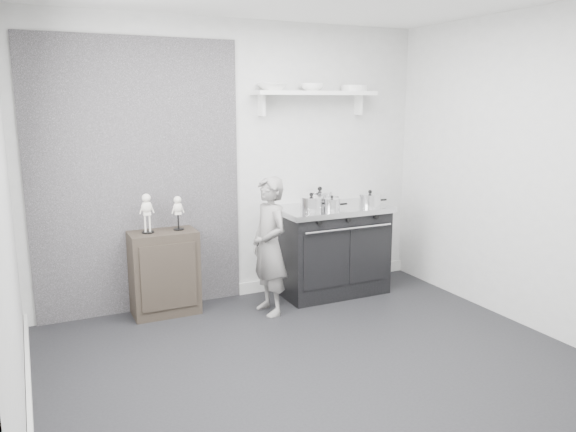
% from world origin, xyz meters
% --- Properties ---
extents(ground, '(4.00, 4.00, 0.00)m').
position_xyz_m(ground, '(0.00, 0.00, 0.00)').
color(ground, black).
rests_on(ground, ground).
extents(room_shell, '(4.02, 3.62, 2.71)m').
position_xyz_m(room_shell, '(-0.09, 0.15, 1.64)').
color(room_shell, '#B2B2B0').
rests_on(room_shell, ground).
extents(wall_shelf, '(1.30, 0.26, 0.24)m').
position_xyz_m(wall_shelf, '(0.80, 1.68, 2.01)').
color(wall_shelf, white).
rests_on(wall_shelf, room_shell).
extents(stove, '(1.12, 0.70, 0.90)m').
position_xyz_m(stove, '(0.89, 1.48, 0.45)').
color(stove, black).
rests_on(stove, ground).
extents(side_cabinet, '(0.60, 0.35, 0.78)m').
position_xyz_m(side_cabinet, '(-0.79, 1.61, 0.39)').
color(side_cabinet, black).
rests_on(side_cabinet, ground).
extents(child, '(0.35, 0.50, 1.28)m').
position_xyz_m(child, '(0.09, 1.20, 0.64)').
color(child, slate).
rests_on(child, ground).
extents(pot_front_left, '(0.31, 0.22, 0.18)m').
position_xyz_m(pot_front_left, '(0.61, 1.37, 0.97)').
color(pot_front_left, silver).
rests_on(pot_front_left, stove).
extents(pot_back_left, '(0.35, 0.26, 0.19)m').
position_xyz_m(pot_back_left, '(0.81, 1.58, 0.97)').
color(pot_back_left, silver).
rests_on(pot_back_left, stove).
extents(pot_front_right, '(0.31, 0.22, 0.17)m').
position_xyz_m(pot_front_right, '(1.23, 1.30, 0.97)').
color(pot_front_right, silver).
rests_on(pot_front_right, stove).
extents(pot_front_center, '(0.25, 0.16, 0.15)m').
position_xyz_m(pot_front_center, '(0.80, 1.30, 0.96)').
color(pot_front_center, silver).
rests_on(pot_front_center, stove).
extents(skeleton_full, '(0.11, 0.07, 0.41)m').
position_xyz_m(skeleton_full, '(-0.92, 1.61, 0.99)').
color(skeleton_full, silver).
rests_on(skeleton_full, side_cabinet).
extents(skeleton_torso, '(0.10, 0.06, 0.36)m').
position_xyz_m(skeleton_torso, '(-0.64, 1.61, 0.96)').
color(skeleton_torso, silver).
rests_on(skeleton_torso, side_cabinet).
extents(bowl_large, '(0.28, 0.28, 0.07)m').
position_xyz_m(bowl_large, '(0.33, 1.67, 2.07)').
color(bowl_large, white).
rests_on(bowl_large, wall_shelf).
extents(bowl_small, '(0.23, 0.23, 0.07)m').
position_xyz_m(bowl_small, '(0.76, 1.67, 2.08)').
color(bowl_small, white).
rests_on(bowl_small, wall_shelf).
extents(plate_stack, '(0.27, 0.27, 0.06)m').
position_xyz_m(plate_stack, '(1.25, 1.67, 2.07)').
color(plate_stack, silver).
rests_on(plate_stack, wall_shelf).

